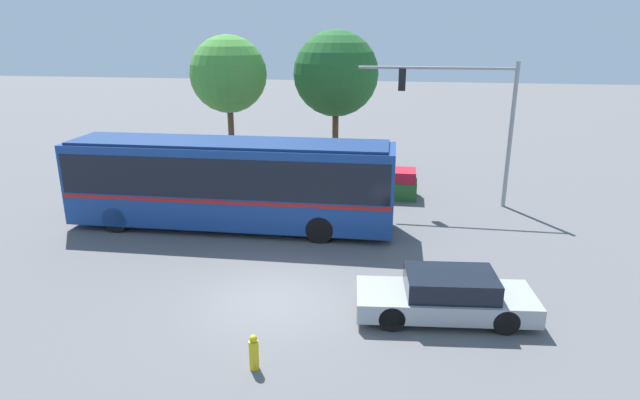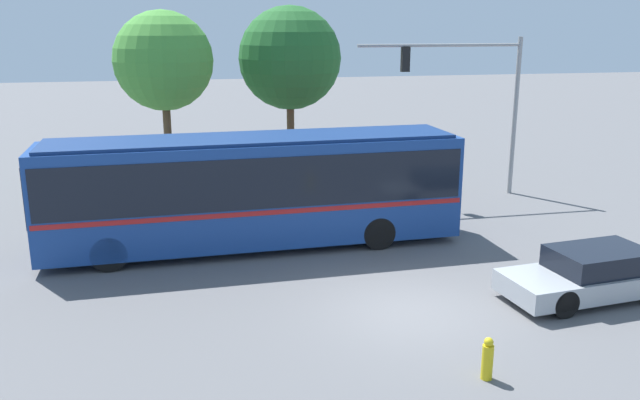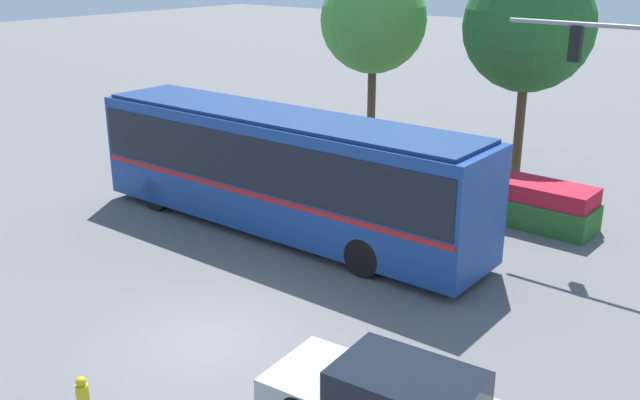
{
  "view_description": "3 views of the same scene",
  "coord_description": "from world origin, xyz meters",
  "px_view_note": "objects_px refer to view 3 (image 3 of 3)",
  "views": [
    {
      "loc": [
        3.55,
        -13.14,
        7.28
      ],
      "look_at": [
        0.46,
        5.6,
        1.25
      ],
      "focal_mm": 29.92,
      "sensor_mm": 36.0,
      "label": 1
    },
    {
      "loc": [
        -5.12,
        -13.54,
        6.57
      ],
      "look_at": [
        -1.28,
        3.97,
        1.77
      ],
      "focal_mm": 36.9,
      "sensor_mm": 36.0,
      "label": 2
    },
    {
      "loc": [
        10.11,
        -8.65,
        7.59
      ],
      "look_at": [
        -0.55,
        4.25,
        1.78
      ],
      "focal_mm": 40.45,
      "sensor_mm": 36.0,
      "label": 3
    }
  ],
  "objects_px": {
    "city_bus": "(281,165)",
    "street_tree_left": "(373,20)",
    "fire_hydrant": "(83,400)",
    "street_tree_centre": "(529,27)"
  },
  "relations": [
    {
      "from": "city_bus",
      "to": "street_tree_left",
      "type": "xyz_separation_m",
      "value": [
        -2.52,
        7.8,
        3.26
      ]
    },
    {
      "from": "street_tree_left",
      "to": "fire_hydrant",
      "type": "height_order",
      "value": "street_tree_left"
    },
    {
      "from": "street_tree_centre",
      "to": "fire_hydrant",
      "type": "relative_size",
      "value": 8.59
    },
    {
      "from": "city_bus",
      "to": "street_tree_left",
      "type": "bearing_deg",
      "value": -73.52
    },
    {
      "from": "street_tree_centre",
      "to": "street_tree_left",
      "type": "bearing_deg",
      "value": -163.47
    },
    {
      "from": "city_bus",
      "to": "street_tree_centre",
      "type": "xyz_separation_m",
      "value": [
        2.76,
        9.37,
        3.24
      ]
    },
    {
      "from": "street_tree_left",
      "to": "street_tree_centre",
      "type": "distance_m",
      "value": 5.5
    },
    {
      "from": "fire_hydrant",
      "to": "street_tree_left",
      "type": "bearing_deg",
      "value": 109.71
    },
    {
      "from": "city_bus",
      "to": "street_tree_centre",
      "type": "relative_size",
      "value": 1.68
    },
    {
      "from": "city_bus",
      "to": "street_tree_centre",
      "type": "height_order",
      "value": "street_tree_centre"
    }
  ]
}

